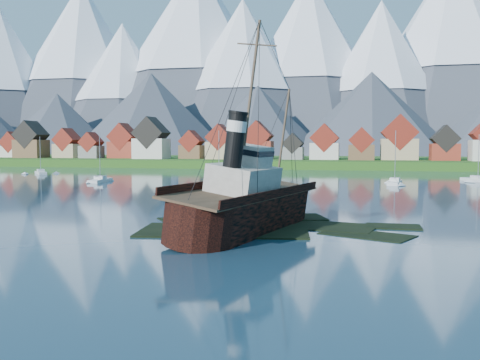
% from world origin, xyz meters
% --- Properties ---
extents(ground, '(1400.00, 1400.00, 0.00)m').
position_xyz_m(ground, '(0.00, 0.00, 0.00)').
color(ground, '#1A374A').
rests_on(ground, ground).
extents(shoal, '(31.71, 21.24, 1.14)m').
position_xyz_m(shoal, '(1.78, 2.15, -0.35)').
color(shoal, black).
rests_on(shoal, ground).
extents(shore_bank, '(600.00, 80.00, 3.20)m').
position_xyz_m(shore_bank, '(0.00, 170.00, 0.00)').
color(shore_bank, '#1E4C15').
rests_on(shore_bank, ground).
extents(seawall, '(600.00, 2.50, 2.00)m').
position_xyz_m(seawall, '(0.00, 132.00, 0.00)').
color(seawall, '#3F3D38').
rests_on(seawall, ground).
extents(town, '(250.96, 16.69, 17.30)m').
position_xyz_m(town, '(-33.12, 152.18, 8.99)').
color(town, maroon).
rests_on(town, ground).
extents(mountains, '(965.00, 340.00, 205.00)m').
position_xyz_m(mountains, '(-0.79, 481.26, 89.34)').
color(mountains, '#2D333D').
rests_on(mountains, ground).
extents(tugboat_wreck, '(6.75, 29.09, 23.05)m').
position_xyz_m(tugboat_wreck, '(-1.00, 0.32, 2.90)').
color(tugboat_wreck, black).
rests_on(tugboat_wreck, ground).
extents(sailboat_a, '(3.42, 10.19, 12.21)m').
position_xyz_m(sailboat_a, '(-50.08, 61.52, 0.27)').
color(sailboat_a, silver).
rests_on(sailboat_a, ground).
extents(sailboat_c, '(7.99, 9.45, 12.84)m').
position_xyz_m(sailboat_c, '(-19.92, 60.05, 0.29)').
color(sailboat_c, silver).
rests_on(sailboat_c, ground).
extents(sailboat_d, '(3.98, 9.69, 12.86)m').
position_xyz_m(sailboat_d, '(19.17, 69.17, 0.29)').
color(sailboat_d, silver).
rests_on(sailboat_d, ground).
extents(sailboat_e, '(6.89, 10.55, 12.12)m').
position_xyz_m(sailboat_e, '(39.72, 83.17, 0.26)').
color(sailboat_e, silver).
rests_on(sailboat_e, ground).
extents(sailboat_f, '(7.62, 8.17, 11.92)m').
position_xyz_m(sailboat_f, '(-83.76, 88.58, 0.27)').
color(sailboat_f, silver).
rests_on(sailboat_f, ground).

